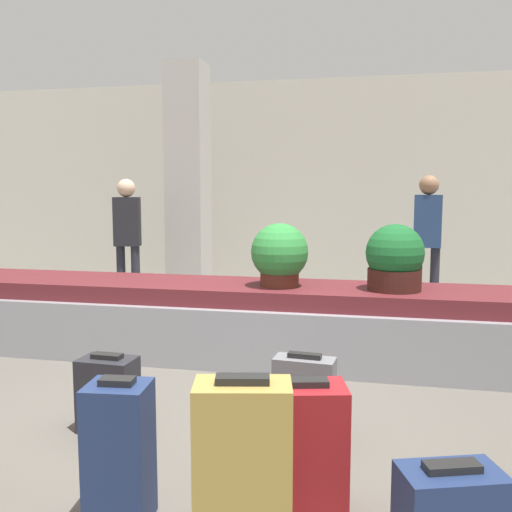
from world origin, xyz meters
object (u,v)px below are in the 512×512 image
at_px(suitcase_1, 108,394).
at_px(potted_plant_1, 280,255).
at_px(suitcase_5, 305,448).
at_px(traveler_1, 427,231).
at_px(suitcase_7, 304,397).
at_px(suitcase_0, 119,453).
at_px(potted_plant_0, 395,259).
at_px(pillar, 188,181).
at_px(traveler_0, 127,231).
at_px(suitcase_6, 243,474).

distance_m(suitcase_1, potted_plant_1, 1.96).
bearing_deg(suitcase_5, suitcase_1, 140.63).
relative_size(suitcase_5, traveler_1, 0.38).
bearing_deg(suitcase_7, suitcase_5, -77.37).
xyz_separation_m(suitcase_0, potted_plant_0, (1.24, 2.57, 0.59)).
bearing_deg(suitcase_5, suitcase_7, 84.00).
height_order(suitcase_0, traveler_1, traveler_1).
xyz_separation_m(suitcase_0, potted_plant_1, (0.28, 2.55, 0.60)).
height_order(suitcase_5, traveler_1, traveler_1).
bearing_deg(pillar, suitcase_0, -74.31).
distance_m(suitcase_0, suitcase_7, 1.26).
height_order(suitcase_0, suitcase_7, suitcase_0).
bearing_deg(suitcase_5, traveler_0, 110.24).
relative_size(suitcase_0, suitcase_6, 0.86).
bearing_deg(traveler_1, potted_plant_1, -115.78).
bearing_deg(potted_plant_1, suitcase_5, -77.22).
bearing_deg(suitcase_7, traveler_1, 80.62).
distance_m(potted_plant_1, traveler_0, 2.96).
bearing_deg(suitcase_6, potted_plant_0, 65.15).
height_order(potted_plant_0, potted_plant_1, potted_plant_0).
xyz_separation_m(suitcase_7, traveler_1, (0.98, 3.83, 0.74)).
xyz_separation_m(suitcase_5, suitcase_7, (-0.10, 0.78, -0.05)).
distance_m(suitcase_7, potted_plant_0, 1.75).
distance_m(suitcase_0, potted_plant_0, 2.91).
relative_size(suitcase_6, potted_plant_0, 1.41).
relative_size(pillar, suitcase_1, 6.59).
height_order(suitcase_0, suitcase_6, suitcase_6).
height_order(suitcase_1, traveler_0, traveler_0).
distance_m(suitcase_6, potted_plant_1, 2.78).
bearing_deg(potted_plant_1, traveler_0, 140.33).
xyz_separation_m(pillar, suitcase_0, (1.51, -5.39, -1.28)).
relative_size(potted_plant_0, traveler_0, 0.34).
relative_size(suitcase_0, potted_plant_0, 1.21).
bearing_deg(suitcase_0, potted_plant_1, 77.84).
height_order(pillar, suitcase_1, pillar).
xyz_separation_m(suitcase_6, potted_plant_0, (0.63, 2.73, 0.54)).
relative_size(pillar, traveler_0, 1.98).
xyz_separation_m(suitcase_6, traveler_1, (1.07, 5.03, 0.61)).
distance_m(traveler_0, traveler_1, 3.70).
bearing_deg(suitcase_1, suitcase_5, -23.29).
relative_size(suitcase_1, traveler_0, 0.30).
bearing_deg(suitcase_6, suitcase_7, 74.10).
distance_m(suitcase_0, potted_plant_1, 2.63).
distance_m(suitcase_6, potted_plant_0, 2.85).
height_order(suitcase_0, potted_plant_1, potted_plant_1).
bearing_deg(potted_plant_0, suitcase_1, -136.21).
bearing_deg(suitcase_7, suitcase_1, -167.85).
bearing_deg(potted_plant_1, potted_plant_0, 1.23).
height_order(suitcase_5, potted_plant_1, potted_plant_1).
distance_m(pillar, suitcase_5, 5.76).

